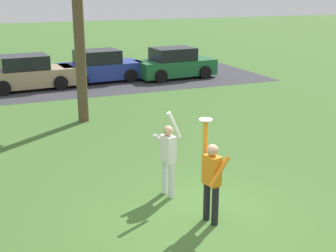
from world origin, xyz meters
name	(u,v)px	position (x,y,z in m)	size (l,w,h in m)	color
ground_plane	(207,215)	(0.00, 0.00, 0.00)	(120.00, 120.00, 0.00)	#426B2D
person_catcher	(212,177)	(-0.06, -0.26, 0.98)	(0.49, 0.58, 2.08)	black
person_defender	(168,155)	(-0.37, 1.22, 0.98)	(0.52, 0.61, 2.04)	silver
frisbee_disc	(206,120)	(-0.10, -0.04, 2.09)	(0.27, 0.27, 0.02)	white
parked_car_tan	(27,74)	(-2.03, 14.33, 0.73)	(4.21, 2.24, 1.59)	tan
parked_car_blue	(100,67)	(1.55, 14.83, 0.73)	(4.21, 2.24, 1.59)	#233893
parked_car_green	(175,64)	(5.43, 14.28, 0.73)	(4.21, 2.24, 1.59)	#1E6633
parking_strip	(100,82)	(1.49, 14.66, 0.00)	(17.28, 6.40, 0.01)	#38383D
bare_tree_tall	(79,27)	(-0.79, 7.98, 3.26)	(1.89, 1.66, 6.46)	brown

